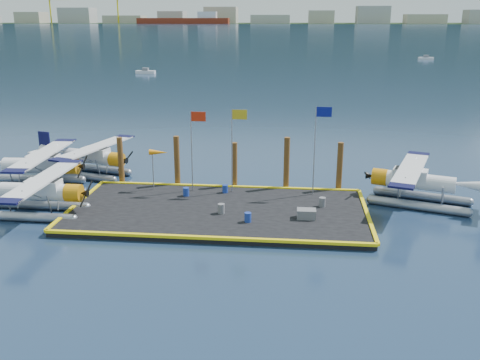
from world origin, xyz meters
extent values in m
plane|color=#172847|center=(0.00, 0.00, 0.00)|extent=(4000.00, 4000.00, 0.00)
cube|color=black|center=(0.00, 0.00, 0.20)|extent=(20.00, 10.00, 0.40)
cube|color=black|center=(0.00, 1100.00, -0.05)|extent=(3000.00, 500.00, 0.30)
cube|color=#5F160D|center=(-180.00, 860.00, 4.00)|extent=(150.00, 22.00, 10.00)
cube|color=silver|center=(-140.00, 860.00, 13.00)|extent=(30.00, 16.00, 12.00)
cylinder|color=yellow|center=(-420.00, 895.00, 22.00)|extent=(2.40, 2.40, 44.00)
cylinder|color=yellow|center=(-300.00, 895.00, 22.00)|extent=(2.40, 2.40, 44.00)
cone|color=black|center=(-350.00, 1500.00, 0.00)|extent=(1400.00, 1400.00, 520.00)
cone|color=black|center=(-50.00, 1550.00, 0.00)|extent=(1300.00, 1300.00, 430.00)
cone|color=black|center=(350.00, 1450.00, 0.00)|extent=(1100.00, 1100.00, 360.00)
cylinder|color=gray|center=(-12.43, -0.29, 0.31)|extent=(6.42, 0.70, 0.62)
cylinder|color=gray|center=(-12.46, -2.56, 0.31)|extent=(6.42, 0.70, 0.62)
cylinder|color=silver|center=(-12.24, -1.43, 1.71)|extent=(4.82, 1.19, 1.14)
cube|color=silver|center=(-11.62, -1.43, 2.07)|extent=(2.29, 1.16, 0.93)
cube|color=black|center=(-11.31, -1.44, 2.28)|extent=(1.46, 1.10, 0.57)
cylinder|color=#CB7D0B|center=(-9.55, -1.46, 1.71)|extent=(1.05, 1.21, 1.20)
cube|color=black|center=(-8.67, -1.47, 1.71)|extent=(0.09, 2.30, 1.16)
cube|color=silver|center=(-11.62, -1.43, 2.59)|extent=(1.66, 9.33, 0.12)
cube|color=black|center=(-11.57, 3.01, 2.59)|extent=(1.56, 0.95, 0.13)
cube|color=black|center=(-11.67, -5.88, 2.59)|extent=(1.56, 0.95, 0.13)
cylinder|color=gray|center=(-15.35, 5.68, 0.33)|extent=(6.76, 0.93, 0.65)
cylinder|color=gray|center=(-15.25, 3.29, 0.33)|extent=(6.76, 0.93, 0.65)
cylinder|color=silver|center=(-15.09, 4.49, 1.79)|extent=(5.10, 1.40, 1.20)
cube|color=silver|center=(-14.43, 4.52, 2.17)|extent=(2.44, 1.29, 0.98)
cube|color=black|center=(-14.11, 4.53, 2.39)|extent=(1.57, 1.20, 0.60)
cylinder|color=#CB7D0B|center=(-12.26, 4.61, 1.79)|extent=(1.14, 1.30, 1.26)
cube|color=black|center=(-11.34, 4.64, 1.79)|extent=(0.16, 2.42, 1.22)
cube|color=silver|center=(-14.43, 4.52, 2.72)|extent=(2.03, 9.84, 0.13)
cube|color=black|center=(-14.63, 9.19, 2.72)|extent=(1.67, 1.04, 0.14)
cube|color=black|center=(-14.24, -0.15, 2.72)|extent=(1.67, 1.04, 0.14)
cylinder|color=gray|center=(-11.94, 9.17, 0.31)|extent=(6.24, 2.30, 0.61)
cylinder|color=gray|center=(-12.55, 7.01, 0.31)|extent=(6.24, 2.30, 0.61)
cylinder|color=silver|center=(-12.04, 8.04, 1.68)|extent=(4.86, 2.37, 1.12)
cube|color=silver|center=(-11.46, 7.87, 2.04)|extent=(2.46, 1.69, 0.92)
cube|color=black|center=(-11.16, 7.79, 2.24)|extent=(1.66, 1.42, 0.56)
cylinder|color=#CB7D0B|center=(-9.50, 7.32, 1.68)|extent=(1.30, 1.41, 1.18)
cube|color=black|center=(-8.67, 7.08, 1.68)|extent=(0.68, 2.20, 1.14)
cube|color=silver|center=(-11.46, 7.87, 2.54)|extent=(3.96, 9.23, 0.12)
cube|color=black|center=(-10.27, 12.08, 2.54)|extent=(1.72, 1.30, 0.13)
cube|color=black|center=(-12.65, 3.66, 2.54)|extent=(1.72, 1.30, 0.13)
cube|color=black|center=(-16.55, 9.31, 2.60)|extent=(1.11, 0.42, 1.73)
cube|color=silver|center=(-16.45, 9.28, 1.93)|extent=(1.82, 3.58, 0.10)
cylinder|color=gray|center=(13.79, 2.26, 0.32)|extent=(6.41, 2.67, 0.63)
cylinder|color=gray|center=(14.52, 4.46, 0.32)|extent=(6.41, 2.67, 0.63)
cylinder|color=silver|center=(13.95, 3.43, 1.74)|extent=(5.02, 2.65, 1.16)
cube|color=silver|center=(13.35, 3.63, 2.11)|extent=(2.57, 1.84, 0.95)
cube|color=black|center=(13.05, 3.73, 2.32)|extent=(1.75, 1.52, 0.58)
cylinder|color=#CB7D0B|center=(11.35, 4.30, 1.74)|extent=(1.39, 1.50, 1.22)
cube|color=black|center=(10.50, 4.58, 1.74)|extent=(0.80, 2.25, 1.19)
cube|color=silver|center=(13.35, 3.63, 2.64)|extent=(4.51, 9.51, 0.13)
cube|color=black|center=(11.92, -0.68, 2.64)|extent=(1.80, 1.40, 0.14)
cube|color=black|center=(14.79, 7.94, 2.64)|extent=(1.80, 1.40, 0.14)
cylinder|color=navy|center=(-2.74, 2.50, 0.71)|extent=(0.44, 0.44, 0.62)
cylinder|color=navy|center=(2.22, -2.19, 0.71)|extent=(0.44, 0.44, 0.62)
cylinder|color=slate|center=(0.31, -0.82, 0.73)|extent=(0.47, 0.47, 0.66)
cylinder|color=slate|center=(7.08, 1.19, 0.73)|extent=(0.46, 0.46, 0.65)
cylinder|color=navy|center=(0.01, 3.54, 0.70)|extent=(0.42, 0.42, 0.60)
cube|color=slate|center=(5.95, -1.17, 0.71)|extent=(1.23, 0.82, 0.61)
cylinder|color=gray|center=(-2.50, 3.80, 3.40)|extent=(0.08, 0.08, 6.00)
cube|color=red|center=(-1.95, 3.80, 6.05)|extent=(1.10, 0.03, 0.70)
cylinder|color=gray|center=(0.50, 3.80, 3.50)|extent=(0.08, 0.08, 6.20)
cube|color=gold|center=(1.05, 3.80, 6.25)|extent=(1.10, 0.03, 0.70)
cylinder|color=gray|center=(6.50, 3.80, 3.65)|extent=(0.08, 0.08, 6.50)
cube|color=navy|center=(7.05, 3.80, 6.55)|extent=(1.10, 0.03, 0.70)
cylinder|color=gray|center=(-5.50, 3.80, 1.90)|extent=(0.07, 0.07, 3.00)
cone|color=orange|center=(-5.00, 3.80, 3.30)|extent=(1.40, 0.44, 0.44)
cylinder|color=#4F3016|center=(-8.50, 5.40, 2.00)|extent=(0.44, 0.44, 4.00)
cylinder|color=#4F3016|center=(-4.00, 5.40, 2.10)|extent=(0.44, 0.44, 4.20)
cylinder|color=#4F3016|center=(0.50, 5.40, 1.90)|extent=(0.44, 0.44, 3.80)
cylinder|color=#4F3016|center=(4.50, 5.40, 2.15)|extent=(0.44, 0.44, 4.30)
cylinder|color=#4F3016|center=(8.50, 5.40, 2.00)|extent=(0.44, 0.44, 4.00)
camera|label=1|loc=(4.97, -33.98, 13.05)|focal=40.00mm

